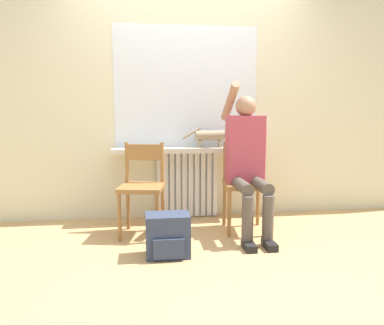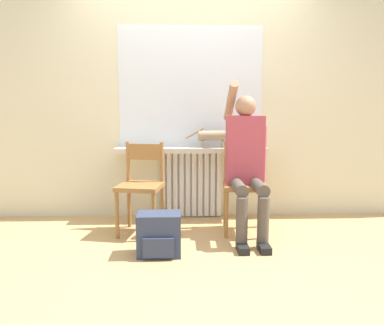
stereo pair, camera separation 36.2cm
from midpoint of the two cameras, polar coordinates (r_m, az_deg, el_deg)
ground_plane at (r=3.07m, az=3.95°, el=-14.33°), size 12.00×12.00×0.00m
wall_with_window at (r=4.07m, az=2.38°, el=10.66°), size 7.00×0.06×2.70m
radiator at (r=4.07m, az=2.38°, el=-3.34°), size 0.67×0.08×0.72m
windowsill at (r=3.92m, az=2.51°, el=1.95°), size 1.58×0.27×0.05m
window_glass at (r=4.03m, az=2.42°, el=11.43°), size 1.52×0.01×1.26m
chair_left at (r=3.54m, az=-4.84°, el=-3.45°), size 0.46×0.46×0.86m
chair_right at (r=3.62m, az=10.80°, el=-3.30°), size 0.43×0.43×0.86m
person at (r=3.48m, az=11.26°, el=0.57°), size 0.36×0.99×1.43m
cat at (r=3.92m, az=6.22°, el=4.08°), size 0.51×0.10×0.21m
backpack at (r=3.07m, az=-1.60°, el=-10.96°), size 0.35×0.26×0.34m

